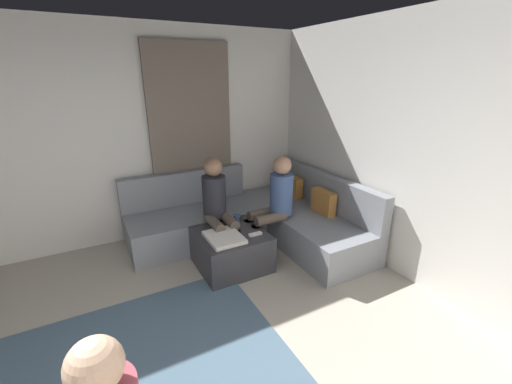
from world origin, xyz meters
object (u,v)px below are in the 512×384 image
sectional_couch (256,219)px  person_on_couch_side (218,204)px  ottoman (231,249)px  game_remote (255,234)px  coffee_mug (237,219)px  person_on_couch_back (275,201)px

sectional_couch → person_on_couch_side: bearing=-76.2°
ottoman → game_remote: bearing=50.7°
coffee_mug → game_remote: (0.40, 0.04, -0.04)m
ottoman → game_remote: (0.18, 0.22, 0.22)m
game_remote → person_on_couch_side: 0.59m
ottoman → coffee_mug: (-0.22, 0.18, 0.26)m
ottoman → coffee_mug: 0.38m
game_remote → person_on_couch_side: (-0.49, -0.24, 0.23)m
coffee_mug → person_on_couch_back: bearing=74.8°
ottoman → coffee_mug: size_ratio=8.00×
person_on_couch_side → ottoman: bearing=93.9°
game_remote → person_on_couch_back: 0.55m
coffee_mug → person_on_couch_back: 0.51m
ottoman → person_on_couch_back: size_ratio=0.63×
sectional_couch → game_remote: sectional_couch is taller
sectional_couch → coffee_mug: 0.50m
coffee_mug → person_on_couch_side: person_on_couch_side is taller
coffee_mug → person_on_couch_side: 0.29m
person_on_couch_side → person_on_couch_back: bearing=161.8°
ottoman → person_on_couch_side: 0.55m
ottoman → person_on_couch_back: bearing=98.6°
game_remote → person_on_couch_side: bearing=-153.8°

